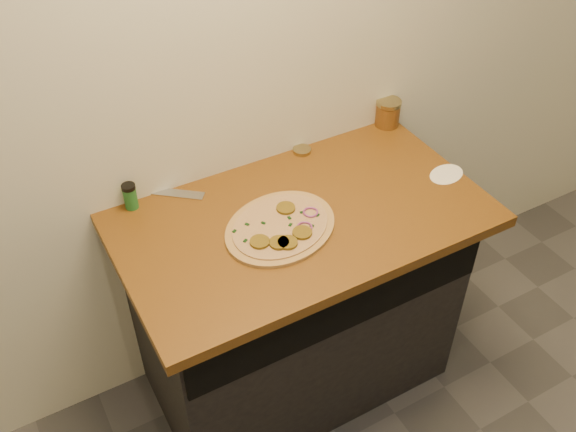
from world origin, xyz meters
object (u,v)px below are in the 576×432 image
salsa_jar (388,113)px  spice_shaker (130,196)px  chefs_knife (152,190)px  pizza (281,227)px

salsa_jar → spice_shaker: bearing=-180.0°
chefs_knife → spice_shaker: (-0.08, -0.05, 0.04)m
pizza → spice_shaker: 0.50m
pizza → salsa_jar: (0.65, 0.33, 0.04)m
pizza → spice_shaker: bearing=138.3°
chefs_knife → salsa_jar: salsa_jar is taller
chefs_knife → salsa_jar: bearing=-2.9°
chefs_knife → spice_shaker: bearing=-150.7°
pizza → spice_shaker: size_ratio=5.34×
salsa_jar → spice_shaker: salsa_jar is taller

